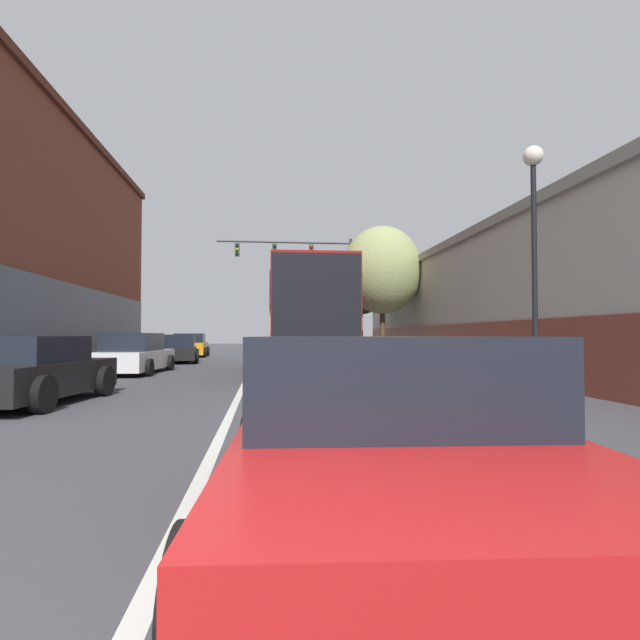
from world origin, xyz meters
TOP-DOWN VIEW (x-y plane):
  - lane_center_line at (0.00, 17.00)m, footprint 0.14×46.00m
  - building_right_storefront at (11.02, 16.72)m, footprint 7.40×28.91m
  - bus at (1.98, 17.23)m, footprint 2.88×10.43m
  - hatchback_foreground at (1.37, 2.37)m, footprint 2.30×4.15m
  - parked_car_left_near at (-3.73, 23.99)m, footprint 2.46×4.44m
  - parked_car_left_mid at (-3.99, 9.21)m, footprint 2.47×4.10m
  - parked_car_left_far at (-3.94, 16.95)m, footprint 2.11×4.60m
  - parked_car_left_distant at (-4.08, 30.68)m, footprint 2.31×4.46m
  - traffic_signal_gantry at (3.23, 29.99)m, footprint 8.42×0.36m
  - street_lamp at (5.58, 7.91)m, footprint 0.38×0.38m
  - street_tree_near at (5.94, 21.71)m, footprint 3.71×3.34m
  - street_tree_far at (5.69, 25.65)m, footprint 3.00×2.70m

SIDE VIEW (x-z plane):
  - lane_center_line at x=0.00m, z-range 0.00..0.01m
  - hatchback_foreground at x=1.37m, z-range -0.03..1.27m
  - parked_car_left_mid at x=-3.99m, z-range -0.02..1.28m
  - parked_car_left_near at x=-3.73m, z-range -0.04..1.32m
  - parked_car_left_far at x=-3.94m, z-range -0.05..1.35m
  - parked_car_left_distant at x=-4.08m, z-range -0.04..1.39m
  - bus at x=1.98m, z-range 0.21..3.77m
  - building_right_storefront at x=11.02m, z-range 0.12..5.06m
  - street_lamp at x=5.58m, z-range 0.72..5.61m
  - street_tree_far at x=5.69m, z-range 1.21..6.97m
  - street_tree_near at x=5.94m, z-range 1.14..7.53m
  - traffic_signal_gantry at x=3.23m, z-range 1.79..9.20m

